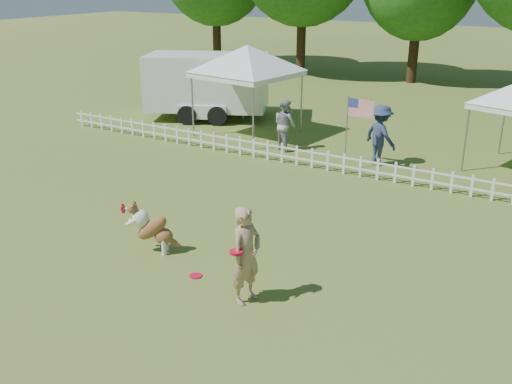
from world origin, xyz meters
The scene contains 10 objects.
ground centered at (0.00, 0.00, 0.00)m, with size 120.00×120.00×0.00m, color #3F5B1C.
picket_fence centered at (0.00, 7.00, 0.30)m, with size 22.00×0.08×0.60m, color silver, non-canonical shape.
handler centered at (0.96, -0.15, 0.87)m, with size 0.64×0.42×1.75m, color tan.
dog centered at (-1.63, 0.44, 0.54)m, with size 1.04×0.35×1.08m, color brown, non-canonical shape.
frisbee_on_turf centered at (-0.31, 0.06, 0.01)m, with size 0.24×0.24×0.02m, color red.
canopy_tent_left centered at (-4.86, 9.24, 1.52)m, with size 2.94×2.94×3.03m, color white, non-canonical shape.
cargo_trailer centered at (-7.51, 10.54, 1.26)m, with size 5.73×2.52×2.52m, color white, non-canonical shape.
flag_pole centered at (-0.38, 7.38, 1.08)m, with size 0.83×0.09×2.15m, color gray, non-canonical shape.
spectator_a centered at (-2.85, 8.27, 0.82)m, with size 0.80×0.62×1.65m, color #9A9B9F.
spectator_b centered at (0.31, 8.33, 0.90)m, with size 1.16×0.67×1.80m, color navy.
Camera 1 is at (5.55, -7.45, 5.33)m, focal length 40.00 mm.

